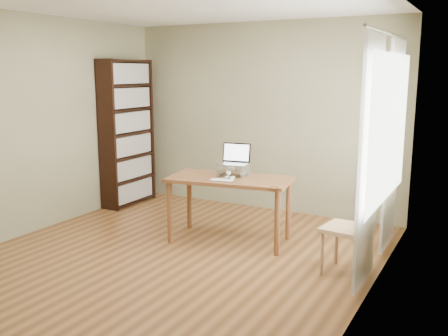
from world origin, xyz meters
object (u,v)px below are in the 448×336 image
Objects in this scene: chair at (355,224)px; laptop at (235,159)px; bookshelf at (127,133)px; keyboard at (222,181)px; desk at (230,186)px; cat at (237,170)px.

laptop is at bearing 171.25° from chair.
bookshelf reaches higher than laptop.
laptop is at bearing 81.97° from keyboard.
keyboard reaches higher than desk.
cat is at bearing 171.91° from chair.
laptop is at bearing 80.77° from desk.
desk is at bearing -20.30° from bookshelf.
desk is 0.32m from laptop.
laptop is 1.27× the size of keyboard.
bookshelf is 2.21× the size of chair.
desk is at bearing -110.40° from cat.
cat is at bearing 77.05° from keyboard.
desk is 2.97× the size of cat.
chair is at bearing -20.83° from cat.
laptop is 0.38× the size of chair.
laptop is 1.63m from chair.
chair is (1.51, -0.30, -0.14)m from desk.
laptop is (2.10, -0.64, -0.11)m from bookshelf.
chair reaches higher than cat.
chair is (3.61, -1.08, -0.54)m from bookshelf.
bookshelf is at bearing 150.48° from desk.
laptop reaches higher than cat.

